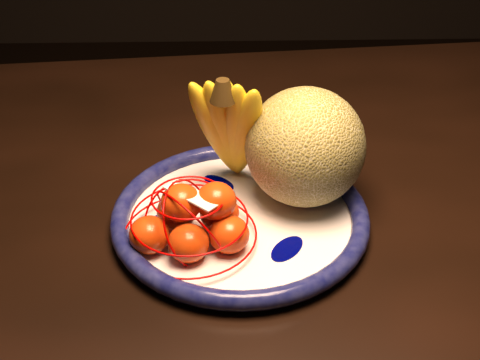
{
  "coord_description": "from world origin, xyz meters",
  "views": [
    {
      "loc": [
        0.12,
        -0.9,
        1.32
      ],
      "look_at": [
        0.14,
        -0.16,
        0.81
      ],
      "focal_mm": 50.0,
      "sensor_mm": 36.0,
      "label": 1
    }
  ],
  "objects_px": {
    "cantaloupe": "(305,147)",
    "fruit_bowl": "(240,217)",
    "dining_table": "(188,212)",
    "banana_bunch": "(231,125)",
    "mandarin_bag": "(193,221)"
  },
  "relations": [
    {
      "from": "dining_table",
      "to": "banana_bunch",
      "type": "distance_m",
      "value": 0.21
    },
    {
      "from": "banana_bunch",
      "to": "mandarin_bag",
      "type": "bearing_deg",
      "value": -95.81
    },
    {
      "from": "fruit_bowl",
      "to": "banana_bunch",
      "type": "bearing_deg",
      "value": 97.94
    },
    {
      "from": "fruit_bowl",
      "to": "mandarin_bag",
      "type": "relative_size",
      "value": 1.77
    },
    {
      "from": "dining_table",
      "to": "mandarin_bag",
      "type": "distance_m",
      "value": 0.22
    },
    {
      "from": "banana_bunch",
      "to": "dining_table",
      "type": "bearing_deg",
      "value": 156.6
    },
    {
      "from": "dining_table",
      "to": "mandarin_bag",
      "type": "height_order",
      "value": "mandarin_bag"
    },
    {
      "from": "fruit_bowl",
      "to": "banana_bunch",
      "type": "height_order",
      "value": "banana_bunch"
    },
    {
      "from": "banana_bunch",
      "to": "fruit_bowl",
      "type": "bearing_deg",
      "value": -66.16
    },
    {
      "from": "cantaloupe",
      "to": "mandarin_bag",
      "type": "height_order",
      "value": "cantaloupe"
    },
    {
      "from": "cantaloupe",
      "to": "fruit_bowl",
      "type": "bearing_deg",
      "value": -152.06
    },
    {
      "from": "cantaloupe",
      "to": "mandarin_bag",
      "type": "xyz_separation_m",
      "value": [
        -0.15,
        -0.1,
        -0.05
      ]
    },
    {
      "from": "dining_table",
      "to": "banana_bunch",
      "type": "bearing_deg",
      "value": -44.35
    },
    {
      "from": "cantaloupe",
      "to": "banana_bunch",
      "type": "relative_size",
      "value": 0.82
    },
    {
      "from": "banana_bunch",
      "to": "mandarin_bag",
      "type": "relative_size",
      "value": 1.02
    }
  ]
}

